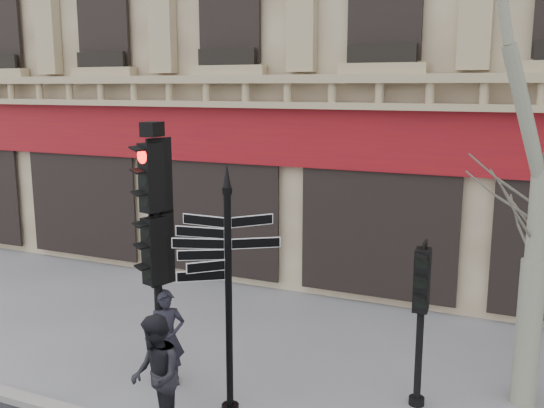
{
  "coord_description": "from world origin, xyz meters",
  "views": [
    {
      "loc": [
        3.07,
        -7.52,
        4.7
      ],
      "look_at": [
        -0.56,
        0.6,
        2.97
      ],
      "focal_mm": 40.0,
      "sensor_mm": 36.0,
      "label": 1
    }
  ],
  "objects_px": {
    "traffic_signal_secondary": "(422,297)",
    "fingerpost": "(228,250)",
    "traffic_signal_main": "(156,223)",
    "pedestrian_b": "(156,376)",
    "pedestrian_a": "(167,338)"
  },
  "relations": [
    {
      "from": "traffic_signal_secondary",
      "to": "fingerpost",
      "type": "bearing_deg",
      "value": -154.02
    },
    {
      "from": "traffic_signal_main",
      "to": "pedestrian_b",
      "type": "distance_m",
      "value": 2.32
    },
    {
      "from": "fingerpost",
      "to": "pedestrian_a",
      "type": "height_order",
      "value": "fingerpost"
    },
    {
      "from": "traffic_signal_secondary",
      "to": "pedestrian_a",
      "type": "height_order",
      "value": "traffic_signal_secondary"
    },
    {
      "from": "pedestrian_b",
      "to": "traffic_signal_secondary",
      "type": "bearing_deg",
      "value": 87.06
    },
    {
      "from": "traffic_signal_main",
      "to": "pedestrian_a",
      "type": "bearing_deg",
      "value": 22.17
    },
    {
      "from": "pedestrian_b",
      "to": "pedestrian_a",
      "type": "bearing_deg",
      "value": 168.92
    },
    {
      "from": "fingerpost",
      "to": "pedestrian_b",
      "type": "relative_size",
      "value": 2.16
    },
    {
      "from": "pedestrian_a",
      "to": "pedestrian_b",
      "type": "relative_size",
      "value": 0.92
    },
    {
      "from": "traffic_signal_secondary",
      "to": "pedestrian_a",
      "type": "distance_m",
      "value": 4.0
    },
    {
      "from": "pedestrian_a",
      "to": "pedestrian_b",
      "type": "bearing_deg",
      "value": -100.83
    },
    {
      "from": "pedestrian_b",
      "to": "traffic_signal_main",
      "type": "bearing_deg",
      "value": 173.39
    },
    {
      "from": "fingerpost",
      "to": "traffic_signal_main",
      "type": "bearing_deg",
      "value": 141.53
    },
    {
      "from": "traffic_signal_main",
      "to": "pedestrian_b",
      "type": "relative_size",
      "value": 2.46
    },
    {
      "from": "traffic_signal_main",
      "to": "traffic_signal_secondary",
      "type": "distance_m",
      "value": 4.12
    }
  ]
}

